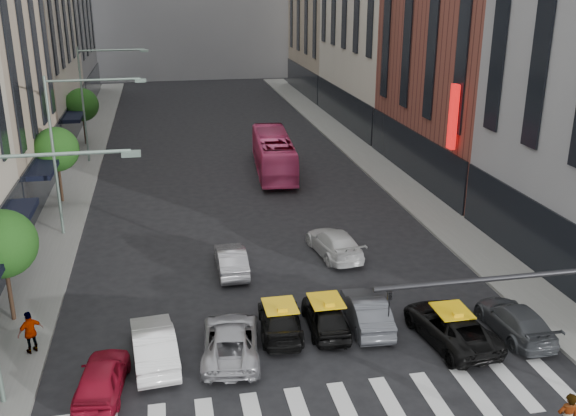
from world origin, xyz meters
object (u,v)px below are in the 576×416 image
streetlamp_far (94,89)px  pedestrian_far (31,332)px  bus (274,154)px  car_white_front (154,344)px  taxi_center (326,315)px  streetlamp_near (9,246)px  car_red (102,377)px  taxi_left (280,319)px  streetlamp_mid (69,135)px

streetlamp_far → pedestrian_far: 29.30m
bus → car_white_front: bearing=74.5°
taxi_center → pedestrian_far: size_ratio=2.25×
streetlamp_near → pedestrian_far: streetlamp_near is taller
taxi_center → bus: bearing=-92.4°
car_red → taxi_left: size_ratio=0.92×
car_red → bus: (10.81, 26.25, 0.85)m
streetlamp_near → car_white_front: (4.20, 1.75, -5.16)m
car_red → car_white_front: bearing=-129.6°
streetlamp_far → taxi_left: (9.35, -29.08, -5.29)m
car_red → streetlamp_far: bearing=-79.0°
car_white_front → bus: 26.12m
streetlamp_far → bus: streetlamp_far is taller
streetlamp_near → taxi_center: streetlamp_near is taller
car_white_front → taxi_left: car_white_front is taller
streetlamp_mid → streetlamp_near: bearing=-90.0°
streetlamp_near → car_red: 5.75m
streetlamp_mid → pedestrian_far: bearing=-92.2°
streetlamp_mid → car_white_front: streetlamp_mid is taller
taxi_center → pedestrian_far: pedestrian_far is taller
car_red → car_white_front: 2.52m
streetlamp_far → car_red: bearing=-85.8°
car_white_front → taxi_center: size_ratio=1.15×
car_white_front → taxi_left: size_ratio=1.07×
streetlamp_mid → taxi_left: streetlamp_mid is taller
car_white_front → pedestrian_far: (-4.69, 1.36, 0.28)m
taxi_left → pedestrian_far: pedestrian_far is taller
car_red → bus: size_ratio=0.36×
taxi_center → streetlamp_mid: bearing=-47.3°
streetlamp_mid → taxi_left: bearing=-54.4°
taxi_center → bus: 23.57m
streetlamp_near → taxi_left: size_ratio=2.13×
car_red → bus: bus is taller
streetlamp_far → pedestrian_far: bearing=-91.0°
streetlamp_near → pedestrian_far: bearing=98.9°
car_white_front → taxi_left: bearing=-172.4°
streetlamp_far → car_red: 32.50m
streetlamp_far → pedestrian_far: (-0.49, -28.89, -4.88)m
streetlamp_near → streetlamp_mid: size_ratio=1.00×
streetlamp_far → car_white_front: 30.97m
streetlamp_mid → pedestrian_far: size_ratio=5.13×
taxi_center → pedestrian_far: bearing=0.7°
car_red → taxi_center: 9.32m
bus → streetlamp_far: bearing=-18.9°
streetlamp_mid → car_red: 16.99m
streetlamp_far → pedestrian_far: size_ratio=5.13×
bus → car_red: bearing=72.3°
car_white_front → taxi_center: (7.08, 1.03, -0.07)m
car_red → taxi_center: (8.90, 2.77, 0.01)m
streetlamp_mid → taxi_center: bearing=-49.5°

